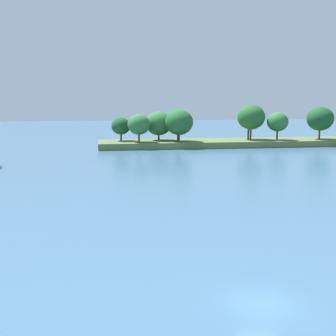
{
  "coord_description": "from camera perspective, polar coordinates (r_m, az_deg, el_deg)",
  "views": [
    {
      "loc": [
        -8.99,
        -23.77,
        12.27
      ],
      "look_at": [
        0.46,
        43.28,
        1.2
      ],
      "focal_mm": 47.35,
      "sensor_mm": 36.0,
      "label": 1
    }
  ],
  "objects": [
    {
      "name": "treeline_island",
      "position": [
        109.41,
        7.0,
        4.88
      ],
      "size": [
        64.69,
        11.25,
        10.17
      ],
      "color": "#566B3D",
      "rests_on": "ground"
    },
    {
      "name": "ground_plane",
      "position": [
        28.22,
        11.92,
        -16.7
      ],
      "size": [
        400.0,
        400.0,
        0.0
      ],
      "primitive_type": "plane",
      "color": "#3D607F"
    }
  ]
}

